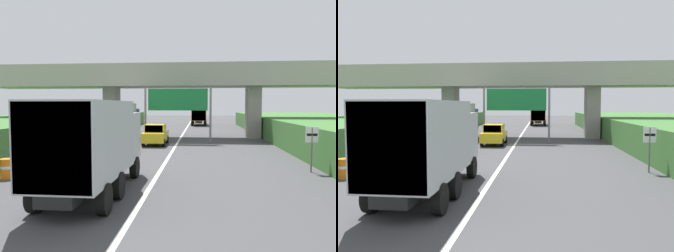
# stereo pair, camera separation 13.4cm
# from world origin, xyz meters

# --- Properties ---
(lane_centre_stripe) EXTENTS (0.20, 87.70, 0.01)m
(lane_centre_stripe) POSITION_xyz_m (0.00, 23.85, 0.00)
(lane_centre_stripe) COLOR white
(lane_centre_stripe) RESTS_ON ground
(overpass_bridge) EXTENTS (40.00, 4.80, 7.32)m
(overpass_bridge) POSITION_xyz_m (0.00, 29.81, 5.46)
(overpass_bridge) COLOR #9E998E
(overpass_bridge) RESTS_ON ground
(overhead_highway_sign) EXTENTS (5.88, 0.18, 4.82)m
(overhead_highway_sign) POSITION_xyz_m (0.00, 24.92, 3.50)
(overhead_highway_sign) COLOR slate
(overhead_highway_sign) RESTS_ON ground
(speed_limit_sign) EXTENTS (0.60, 0.08, 2.23)m
(speed_limit_sign) POSITION_xyz_m (7.40, 12.77, 1.48)
(speed_limit_sign) COLOR slate
(speed_limit_sign) RESTS_ON ground
(truck_silver) EXTENTS (2.44, 7.30, 3.44)m
(truck_silver) POSITION_xyz_m (-1.92, 7.93, 1.93)
(truck_silver) COLOR black
(truck_silver) RESTS_ON ground
(truck_orange) EXTENTS (2.44, 7.30, 3.44)m
(truck_orange) POSITION_xyz_m (1.70, 50.67, 1.93)
(truck_orange) COLOR black
(truck_orange) RESTS_ON ground
(truck_blue) EXTENTS (2.44, 7.30, 3.44)m
(truck_blue) POSITION_xyz_m (-5.12, 24.69, 1.93)
(truck_blue) COLOR black
(truck_blue) RESTS_ON ground
(car_yellow) EXTENTS (1.86, 4.10, 1.72)m
(car_yellow) POSITION_xyz_m (-1.71, 23.20, 0.86)
(car_yellow) COLOR gold
(car_yellow) RESTS_ON ground
(construction_barrel_1) EXTENTS (0.57, 0.57, 0.90)m
(construction_barrel_1) POSITION_xyz_m (-6.60, 9.99, 0.46)
(construction_barrel_1) COLOR orange
(construction_barrel_1) RESTS_ON ground
(construction_barrel_2) EXTENTS (0.57, 0.57, 0.90)m
(construction_barrel_2) POSITION_xyz_m (-6.50, 15.40, 0.46)
(construction_barrel_2) COLOR orange
(construction_barrel_2) RESTS_ON ground
(construction_barrel_3) EXTENTS (0.57, 0.57, 0.90)m
(construction_barrel_3) POSITION_xyz_m (-6.57, 20.81, 0.46)
(construction_barrel_3) COLOR orange
(construction_barrel_3) RESTS_ON ground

